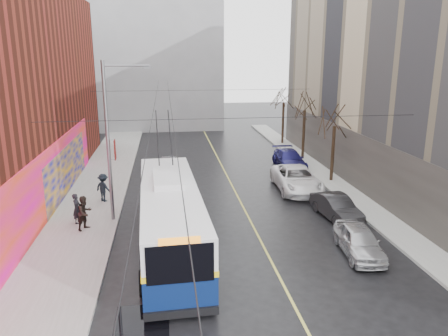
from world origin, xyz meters
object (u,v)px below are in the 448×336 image
at_px(parked_car_c, 296,179).
at_px(tree_mid, 305,101).
at_px(tree_near, 335,116).
at_px(parked_car_b, 336,207).
at_px(pedestrian_c, 103,188).
at_px(pedestrian_b, 85,213).
at_px(pedestrian_a, 77,208).
at_px(parked_car_a, 359,241).
at_px(trolleybus, 170,216).
at_px(following_car, 167,166).
at_px(tree_far, 284,95).
at_px(parked_car_d, 289,159).
at_px(streetlight_pole, 111,138).

bearing_deg(parked_car_c, tree_mid, 71.84).
relative_size(tree_near, tree_mid, 0.96).
bearing_deg(parked_car_b, pedestrian_c, 154.60).
height_order(tree_mid, pedestrian_b, tree_mid).
height_order(tree_near, pedestrian_a, tree_near).
bearing_deg(parked_car_a, trolleybus, 173.47).
height_order(tree_mid, following_car, tree_mid).
bearing_deg(following_car, tree_far, 48.14).
bearing_deg(tree_near, tree_mid, 90.00).
bearing_deg(parked_car_a, pedestrian_a, 163.87).
distance_m(parked_car_a, pedestrian_b, 14.16).
bearing_deg(parked_car_b, following_car, 124.18).
height_order(trolleybus, parked_car_d, trolleybus).
xyz_separation_m(tree_mid, parked_car_b, (-2.49, -14.23, -4.56)).
distance_m(parked_car_b, following_car, 14.56).
height_order(tree_near, tree_far, tree_far).
xyz_separation_m(pedestrian_a, pedestrian_c, (0.98, 3.59, 0.06)).
relative_size(streetlight_pole, tree_near, 1.41).
height_order(trolleybus, pedestrian_b, trolleybus).
bearing_deg(pedestrian_a, parked_car_b, -82.59).
xyz_separation_m(tree_near, pedestrian_b, (-16.59, -7.28, -3.90)).
height_order(tree_far, parked_car_b, tree_far).
bearing_deg(parked_car_d, pedestrian_a, -144.27).
height_order(pedestrian_a, pedestrian_b, pedestrian_b).
distance_m(streetlight_pole, tree_near, 16.28).
height_order(streetlight_pole, pedestrian_c, streetlight_pole).
bearing_deg(tree_near, trolleybus, -140.42).
height_order(tree_near, parked_car_b, tree_near).
distance_m(tree_far, pedestrian_b, 27.29).
bearing_deg(tree_near, parked_car_b, -109.00).
relative_size(tree_far, pedestrian_c, 3.63).
bearing_deg(trolleybus, parked_car_a, -14.49).
bearing_deg(parked_car_d, trolleybus, -124.46).
height_order(streetlight_pole, parked_car_d, streetlight_pole).
relative_size(pedestrian_a, pedestrian_b, 0.91).
distance_m(parked_car_c, pedestrian_c, 13.05).
height_order(tree_mid, trolleybus, tree_mid).
xyz_separation_m(pedestrian_b, pedestrian_c, (0.38, 4.56, -0.03)).
bearing_deg(parked_car_c, parked_car_b, -80.63).
distance_m(tree_near, parked_car_d, 6.40).
bearing_deg(tree_mid, pedestrian_c, -149.05).
distance_m(tree_far, trolleybus, 27.06).
bearing_deg(following_car, tree_near, -9.20).
bearing_deg(trolleybus, tree_mid, 52.16).
relative_size(tree_far, parked_car_c, 1.10).
relative_size(streetlight_pole, pedestrian_b, 4.84).
bearing_deg(trolleybus, pedestrian_c, 117.28).
height_order(streetlight_pole, parked_car_c, streetlight_pole).
height_order(parked_car_c, pedestrian_c, pedestrian_c).
distance_m(tree_mid, pedestrian_a, 22.15).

